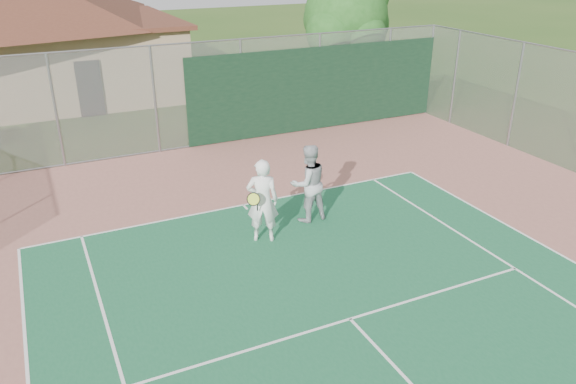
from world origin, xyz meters
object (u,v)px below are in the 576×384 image
at_px(tree, 348,19).
at_px(player_white_front, 262,201).
at_px(player_grey_back, 308,184).
at_px(clubhouse, 19,28).

xyz_separation_m(tree, player_white_front, (-7.72, -9.31, -2.63)).
distance_m(tree, player_white_front, 12.37).
xyz_separation_m(tree, player_grey_back, (-6.29, -8.82, -2.64)).
height_order(tree, player_grey_back, tree).
bearing_deg(player_white_front, tree, -104.85).
height_order(clubhouse, tree, clubhouse).
bearing_deg(clubhouse, player_white_front, -76.37).
relative_size(player_white_front, player_grey_back, 1.02).
relative_size(clubhouse, player_grey_back, 7.09).
height_order(clubhouse, player_white_front, clubhouse).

